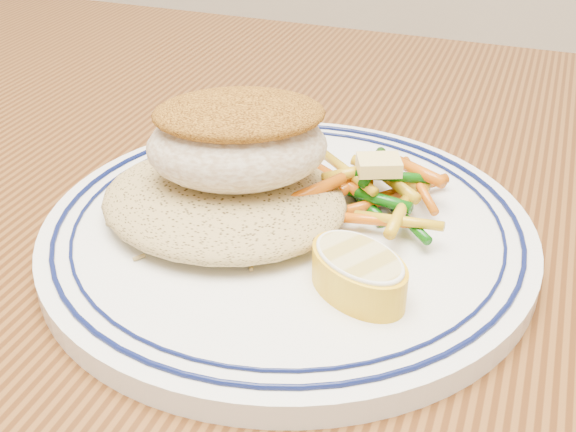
{
  "coord_description": "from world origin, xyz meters",
  "views": [
    {
      "loc": [
        0.09,
        -0.34,
        1.0
      ],
      "look_at": [
        -0.04,
        0.01,
        0.77
      ],
      "focal_mm": 45.0,
      "sensor_mm": 36.0,
      "label": 1
    }
  ],
  "objects_px": {
    "plate": "(288,231)",
    "rice_pilaf": "(224,195)",
    "fish_fillet": "(238,139)",
    "lemon_wedge": "(358,271)",
    "vegetable_pile": "(375,189)",
    "dining_table": "(336,385)"
  },
  "relations": [
    {
      "from": "lemon_wedge",
      "to": "vegetable_pile",
      "type": "bearing_deg",
      "value": 98.85
    },
    {
      "from": "dining_table",
      "to": "plate",
      "type": "xyz_separation_m",
      "value": [
        -0.04,
        0.01,
        0.11
      ]
    },
    {
      "from": "plate",
      "to": "vegetable_pile",
      "type": "height_order",
      "value": "vegetable_pile"
    },
    {
      "from": "lemon_wedge",
      "to": "fish_fillet",
      "type": "bearing_deg",
      "value": 149.37
    },
    {
      "from": "fish_fillet",
      "to": "lemon_wedge",
      "type": "distance_m",
      "value": 0.11
    },
    {
      "from": "plate",
      "to": "rice_pilaf",
      "type": "distance_m",
      "value": 0.04
    },
    {
      "from": "dining_table",
      "to": "fish_fillet",
      "type": "bearing_deg",
      "value": 168.3
    },
    {
      "from": "rice_pilaf",
      "to": "dining_table",
      "type": "bearing_deg",
      "value": -4.7
    },
    {
      "from": "rice_pilaf",
      "to": "vegetable_pile",
      "type": "bearing_deg",
      "value": 26.52
    },
    {
      "from": "fish_fillet",
      "to": "vegetable_pile",
      "type": "bearing_deg",
      "value": 23.57
    },
    {
      "from": "dining_table",
      "to": "rice_pilaf",
      "type": "xyz_separation_m",
      "value": [
        -0.08,
        0.01,
        0.13
      ]
    },
    {
      "from": "dining_table",
      "to": "fish_fillet",
      "type": "relative_size",
      "value": 11.52
    },
    {
      "from": "plate",
      "to": "lemon_wedge",
      "type": "xyz_separation_m",
      "value": [
        0.06,
        -0.05,
        0.02
      ]
    },
    {
      "from": "dining_table",
      "to": "vegetable_pile",
      "type": "height_order",
      "value": "vegetable_pile"
    },
    {
      "from": "plate",
      "to": "lemon_wedge",
      "type": "distance_m",
      "value": 0.08
    },
    {
      "from": "fish_fillet",
      "to": "lemon_wedge",
      "type": "height_order",
      "value": "fish_fillet"
    },
    {
      "from": "dining_table",
      "to": "lemon_wedge",
      "type": "relative_size",
      "value": 19.4
    },
    {
      "from": "dining_table",
      "to": "lemon_wedge",
      "type": "bearing_deg",
      "value": -63.48
    },
    {
      "from": "rice_pilaf",
      "to": "lemon_wedge",
      "type": "bearing_deg",
      "value": -24.91
    },
    {
      "from": "vegetable_pile",
      "to": "lemon_wedge",
      "type": "distance_m",
      "value": 0.09
    },
    {
      "from": "vegetable_pile",
      "to": "lemon_wedge",
      "type": "relative_size",
      "value": 1.34
    },
    {
      "from": "plate",
      "to": "fish_fillet",
      "type": "height_order",
      "value": "fish_fillet"
    }
  ]
}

